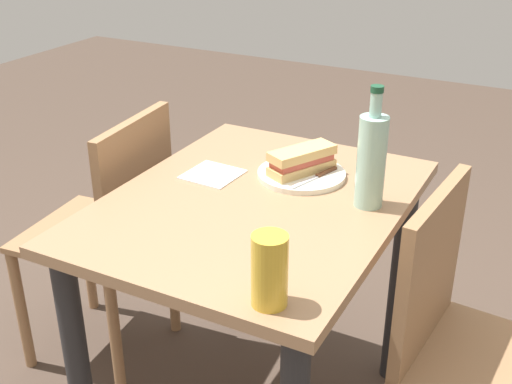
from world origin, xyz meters
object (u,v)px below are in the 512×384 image
Objects in this scene: plate_near at (301,174)px; water_bottle at (371,159)px; chair_far at (463,344)px; baguette_sandwich_near at (302,160)px; knife_near at (317,176)px; chair_near at (113,227)px; beer_glass at (270,271)px; dining_table at (256,249)px.

water_bottle reaches higher than plate_near.
chair_far is 0.60m from plate_near.
baguette_sandwich_near is 1.15× the size of knife_near.
chair_near reaches higher than baguette_sandwich_near.
chair_far is at bearing 141.00° from beer_glass.
beer_glass is (0.55, 0.13, 0.06)m from knife_near.
beer_glass is at bearing 18.15° from baguette_sandwich_near.
water_bottle is (-0.09, -0.29, 0.38)m from chair_far.
knife_near is 0.57m from beer_glass.
water_bottle reaches higher than baguette_sandwich_near.
knife_near reaches higher than dining_table.
chair_near is at bearing -88.31° from water_bottle.
dining_table is at bearing -14.47° from plate_near.
beer_glass is (0.49, -0.03, -0.05)m from water_bottle.
plate_near is 0.04m from baguette_sandwich_near.
beer_glass reaches higher than chair_near.
baguette_sandwich_near reaches higher than plate_near.
baguette_sandwich_near is (-0.17, -0.50, 0.31)m from chair_far.
knife_near is at bearing 75.02° from plate_near.
beer_glass is at bearing 59.33° from chair_near.
water_bottle is at bearing 176.47° from beer_glass.
water_bottle is (0.06, 0.16, 0.11)m from knife_near.
baguette_sandwich_near reaches higher than knife_near.
beer_glass reaches higher than plate_near.
chair_near is 0.66m from plate_near.
dining_table is 3.79× the size of plate_near.
baguette_sandwich_near is 0.06m from knife_near.
chair_far reaches higher than baguette_sandwich_near.
chair_far is (-0.01, 0.55, -0.11)m from dining_table.
baguette_sandwich_near is at bearing -109.84° from water_bottle.
plate_near is 1.62× the size of beer_glass.
beer_glass reaches higher than knife_near.
chair_far is 3.61× the size of plate_near.
dining_table is 5.20× the size of knife_near.
chair_near reaches higher than knife_near.
chair_far is at bearing 90.73° from dining_table.
water_bottle reaches higher than chair_near.
water_bottle is (-0.10, 0.26, 0.27)m from dining_table.
beer_glass is at bearing 13.64° from knife_near.
chair_near is at bearing -120.67° from beer_glass.
chair_near is (-0.08, -0.55, -0.11)m from dining_table.
beer_glass is at bearing -3.53° from water_bottle.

